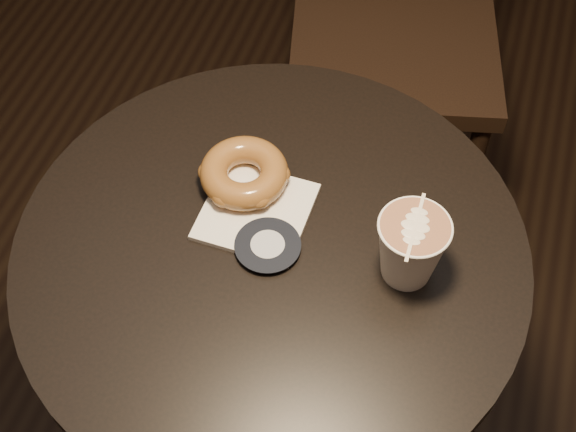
% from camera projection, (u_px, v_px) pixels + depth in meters
% --- Properties ---
extents(cafe_table, '(0.70, 0.70, 0.75)m').
position_uv_depth(cafe_table, '(273.00, 316.00, 1.24)').
color(cafe_table, black).
rests_on(cafe_table, ground).
extents(pastry_bag, '(0.15, 0.15, 0.01)m').
position_uv_depth(pastry_bag, '(256.00, 211.00, 1.11)').
color(pastry_bag, white).
rests_on(pastry_bag, cafe_table).
extents(doughnut, '(0.12, 0.12, 0.04)m').
position_uv_depth(doughnut, '(244.00, 173.00, 1.12)').
color(doughnut, brown).
rests_on(doughnut, pastry_bag).
extents(latte_cup, '(0.09, 0.09, 0.10)m').
position_uv_depth(latte_cup, '(410.00, 249.00, 1.02)').
color(latte_cup, white).
rests_on(latte_cup, cafe_table).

